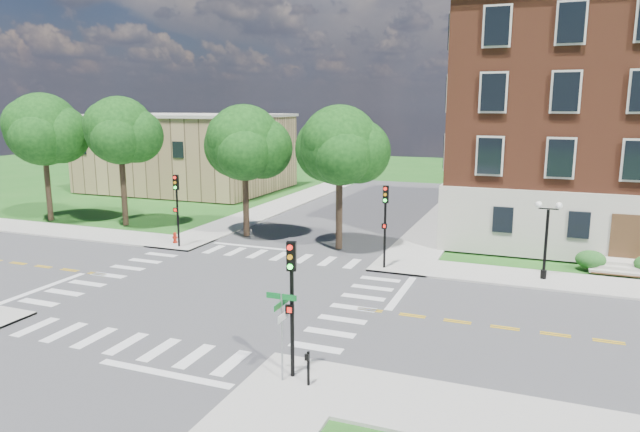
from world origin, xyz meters
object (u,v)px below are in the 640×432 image
(traffic_signal_se, at_px, (292,292))
(traffic_signal_ne, at_px, (385,216))
(twin_lamp_west, at_px, (546,235))
(push_button_post, at_px, (308,367))
(traffic_signal_nw, at_px, (177,201))
(street_sign_pole, at_px, (282,320))
(fire_hydrant, at_px, (175,238))

(traffic_signal_se, distance_m, traffic_signal_ne, 14.26)
(twin_lamp_west, relative_size, push_button_post, 3.53)
(push_button_post, bearing_deg, traffic_signal_nw, 136.35)
(traffic_signal_ne, xyz_separation_m, push_button_post, (1.28, -14.67, -2.39))
(twin_lamp_west, height_order, street_sign_pole, twin_lamp_west)
(traffic_signal_se, distance_m, traffic_signal_nw, 20.39)
(fire_hydrant, bearing_deg, traffic_signal_se, -44.15)
(street_sign_pole, distance_m, fire_hydrant, 21.72)
(twin_lamp_west, relative_size, street_sign_pole, 1.36)
(push_button_post, bearing_deg, traffic_signal_ne, 95.00)
(traffic_signal_ne, xyz_separation_m, twin_lamp_west, (8.61, 1.06, -0.66))
(push_button_post, bearing_deg, twin_lamp_west, 65.03)
(street_sign_pole, xyz_separation_m, push_button_post, (0.95, -0.02, -1.51))
(street_sign_pole, xyz_separation_m, fire_hydrant, (-15.23, 15.37, -1.84))
(twin_lamp_west, relative_size, fire_hydrant, 5.64)
(traffic_signal_nw, distance_m, fire_hydrant, 2.94)
(traffic_signal_nw, relative_size, street_sign_pole, 1.55)
(traffic_signal_ne, height_order, fire_hydrant, traffic_signal_ne)
(traffic_signal_se, bearing_deg, street_sign_pole, -115.17)
(traffic_signal_nw, bearing_deg, traffic_signal_ne, 0.06)
(traffic_signal_nw, height_order, fire_hydrant, traffic_signal_nw)
(traffic_signal_se, relative_size, street_sign_pole, 1.55)
(traffic_signal_nw, height_order, street_sign_pole, traffic_signal_nw)
(traffic_signal_nw, bearing_deg, traffic_signal_se, -44.28)
(street_sign_pole, bearing_deg, traffic_signal_se, 64.83)
(traffic_signal_nw, bearing_deg, fire_hydrant, 138.15)
(push_button_post, bearing_deg, fire_hydrant, 136.43)
(traffic_signal_se, xyz_separation_m, push_button_post, (0.76, -0.42, -2.39))
(traffic_signal_se, height_order, twin_lamp_west, traffic_signal_se)
(traffic_signal_ne, bearing_deg, push_button_post, -85.00)
(street_sign_pole, bearing_deg, push_button_post, -1.25)
(twin_lamp_west, xyz_separation_m, push_button_post, (-7.33, -15.74, -1.73))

